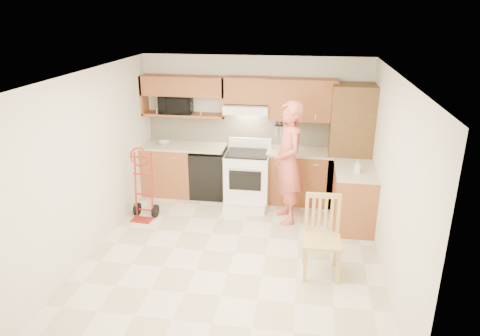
% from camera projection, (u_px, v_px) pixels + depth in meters
% --- Properties ---
extents(floor, '(4.00, 4.50, 0.02)m').
position_uv_depth(floor, '(235.00, 254.00, 6.22)').
color(floor, beige).
rests_on(floor, ground).
extents(ceiling, '(4.00, 4.50, 0.02)m').
position_uv_depth(ceiling, '(234.00, 73.00, 5.35)').
color(ceiling, white).
rests_on(ceiling, ground).
extents(wall_back, '(4.00, 0.02, 2.50)m').
position_uv_depth(wall_back, '(255.00, 127.00, 7.88)').
color(wall_back, silver).
rests_on(wall_back, ground).
extents(wall_front, '(4.00, 0.02, 2.50)m').
position_uv_depth(wall_front, '(189.00, 263.00, 3.69)').
color(wall_front, silver).
rests_on(wall_front, ground).
extents(wall_left, '(0.02, 4.50, 2.50)m').
position_uv_depth(wall_left, '(91.00, 162.00, 6.08)').
color(wall_left, silver).
rests_on(wall_left, ground).
extents(wall_right, '(0.02, 4.50, 2.50)m').
position_uv_depth(wall_right, '(392.00, 179.00, 5.50)').
color(wall_right, silver).
rests_on(wall_right, ground).
extents(backsplash, '(3.92, 0.03, 0.55)m').
position_uv_depth(backsplash, '(255.00, 130.00, 7.88)').
color(backsplash, beige).
rests_on(backsplash, wall_back).
extents(lower_cab_left, '(0.90, 0.60, 0.90)m').
position_uv_depth(lower_cab_left, '(169.00, 170.00, 8.10)').
color(lower_cab_left, '#AD5E2F').
rests_on(lower_cab_left, ground).
extents(dishwasher, '(0.60, 0.60, 0.85)m').
position_uv_depth(dishwasher, '(209.00, 173.00, 8.00)').
color(dishwasher, black).
rests_on(dishwasher, ground).
extents(lower_cab_right, '(1.14, 0.60, 0.90)m').
position_uv_depth(lower_cab_right, '(299.00, 177.00, 7.75)').
color(lower_cab_right, '#AD5E2F').
rests_on(lower_cab_right, ground).
extents(countertop_left, '(1.50, 0.63, 0.04)m').
position_uv_depth(countertop_left, '(184.00, 146.00, 7.89)').
color(countertop_left, '#BDAF99').
rests_on(countertop_left, lower_cab_left).
extents(countertop_right, '(1.14, 0.63, 0.04)m').
position_uv_depth(countertop_right, '(300.00, 152.00, 7.59)').
color(countertop_right, '#BDAF99').
rests_on(countertop_right, lower_cab_right).
extents(cab_return_right, '(0.60, 1.00, 0.90)m').
position_uv_depth(cab_return_right, '(353.00, 199.00, 6.89)').
color(cab_return_right, '#AD5E2F').
rests_on(cab_return_right, ground).
extents(countertop_return, '(0.63, 1.00, 0.04)m').
position_uv_depth(countertop_return, '(356.00, 170.00, 6.72)').
color(countertop_return, '#BDAF99').
rests_on(countertop_return, cab_return_right).
extents(pantry_tall, '(0.70, 0.60, 2.10)m').
position_uv_depth(pantry_tall, '(350.00, 147.00, 7.43)').
color(pantry_tall, brown).
rests_on(pantry_tall, ground).
extents(upper_cab_left, '(1.50, 0.33, 0.34)m').
position_uv_depth(upper_cab_left, '(183.00, 86.00, 7.65)').
color(upper_cab_left, '#AD5E2F').
rests_on(upper_cab_left, wall_back).
extents(upper_shelf_mw, '(1.50, 0.33, 0.04)m').
position_uv_depth(upper_shelf_mw, '(184.00, 114.00, 7.83)').
color(upper_shelf_mw, '#AD5E2F').
rests_on(upper_shelf_mw, wall_back).
extents(upper_cab_center, '(0.76, 0.33, 0.44)m').
position_uv_depth(upper_cab_center, '(247.00, 90.00, 7.50)').
color(upper_cab_center, '#AD5E2F').
rests_on(upper_cab_center, wall_back).
extents(upper_cab_right, '(1.14, 0.33, 0.70)m').
position_uv_depth(upper_cab_right, '(303.00, 100.00, 7.41)').
color(upper_cab_right, '#AD5E2F').
rests_on(upper_cab_right, wall_back).
extents(range_hood, '(0.76, 0.46, 0.14)m').
position_uv_depth(range_hood, '(247.00, 109.00, 7.55)').
color(range_hood, white).
rests_on(range_hood, wall_back).
extents(knife_strip, '(0.40, 0.05, 0.29)m').
position_uv_depth(knife_strip, '(286.00, 129.00, 7.76)').
color(knife_strip, black).
rests_on(knife_strip, backsplash).
extents(microwave, '(0.60, 0.43, 0.32)m').
position_uv_depth(microwave, '(176.00, 104.00, 7.79)').
color(microwave, black).
rests_on(microwave, upper_shelf_mw).
extents(range, '(0.75, 0.99, 1.11)m').
position_uv_depth(range, '(247.00, 175.00, 7.58)').
color(range, white).
rests_on(range, ground).
extents(person, '(0.68, 0.83, 1.96)m').
position_uv_depth(person, '(288.00, 163.00, 6.86)').
color(person, '#C45748').
rests_on(person, ground).
extents(hand_truck, '(0.46, 0.43, 1.10)m').
position_uv_depth(hand_truck, '(142.00, 187.00, 7.05)').
color(hand_truck, maroon).
rests_on(hand_truck, ground).
extents(dining_chair, '(0.49, 0.53, 1.05)m').
position_uv_depth(dining_chair, '(322.00, 238.00, 5.56)').
color(dining_chair, tan).
rests_on(dining_chair, ground).
extents(soap_bottle, '(0.11, 0.11, 0.20)m').
position_uv_depth(soap_bottle, '(358.00, 166.00, 6.57)').
color(soap_bottle, white).
rests_on(soap_bottle, countertop_return).
extents(bowl, '(0.26, 0.26, 0.05)m').
position_uv_depth(bowl, '(165.00, 143.00, 7.93)').
color(bowl, white).
rests_on(bowl, countertop_left).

